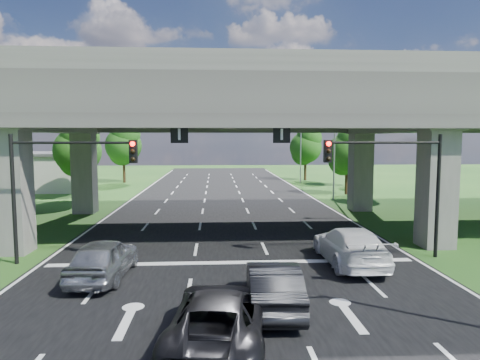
{
  "coord_description": "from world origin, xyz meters",
  "views": [
    {
      "loc": [
        -0.76,
        -15.95,
        5.74
      ],
      "look_at": [
        0.7,
        9.32,
        3.35
      ],
      "focal_mm": 32.0,
      "sensor_mm": 36.0,
      "label": 1
    }
  ],
  "objects": [
    {
      "name": "road",
      "position": [
        0.0,
        10.0,
        0.01
      ],
      "size": [
        18.0,
        120.0,
        0.03
      ],
      "primitive_type": "cube",
      "color": "black",
      "rests_on": "ground"
    },
    {
      "name": "signal_left",
      "position": [
        -7.82,
        3.94,
        4.19
      ],
      "size": [
        5.76,
        0.54,
        6.0
      ],
      "color": "black",
      "rests_on": "ground"
    },
    {
      "name": "streetlight_far",
      "position": [
        10.1,
        24.0,
        5.85
      ],
      "size": [
        3.38,
        0.25,
        10.0
      ],
      "color": "gray",
      "rests_on": "ground"
    },
    {
      "name": "overpass",
      "position": [
        0.0,
        12.0,
        7.92
      ],
      "size": [
        80.0,
        15.0,
        10.0
      ],
      "color": "#32302E",
      "rests_on": "ground"
    },
    {
      "name": "tree_left_near",
      "position": [
        -13.95,
        26.0,
        4.82
      ],
      "size": [
        4.5,
        4.5,
        7.8
      ],
      "color": "black",
      "rests_on": "ground"
    },
    {
      "name": "tree_left_mid",
      "position": [
        -16.95,
        34.0,
        4.17
      ],
      "size": [
        3.91,
        3.9,
        6.76
      ],
      "color": "black",
      "rests_on": "ground"
    },
    {
      "name": "streetlight_beyond",
      "position": [
        10.1,
        40.0,
        5.85
      ],
      "size": [
        3.38,
        0.25,
        10.0
      ],
      "color": "gray",
      "rests_on": "ground"
    },
    {
      "name": "tree_right_far",
      "position": [
        12.05,
        44.0,
        4.82
      ],
      "size": [
        4.5,
        4.5,
        7.8
      ],
      "color": "black",
      "rests_on": "ground"
    },
    {
      "name": "signal_right",
      "position": [
        7.82,
        3.94,
        4.19
      ],
      "size": [
        5.76,
        0.54,
        6.0
      ],
      "color": "black",
      "rests_on": "ground"
    },
    {
      "name": "tree_right_near",
      "position": [
        13.05,
        28.0,
        4.5
      ],
      "size": [
        4.2,
        4.2,
        7.28
      ],
      "color": "black",
      "rests_on": "ground"
    },
    {
      "name": "car_dark",
      "position": [
        1.16,
        -1.95,
        0.83
      ],
      "size": [
        1.88,
        4.9,
        1.59
      ],
      "primitive_type": "imported",
      "rotation": [
        0.0,
        0.0,
        3.1
      ],
      "color": "black",
      "rests_on": "road"
    },
    {
      "name": "ground",
      "position": [
        0.0,
        0.0,
        0.0
      ],
      "size": [
        160.0,
        160.0,
        0.0
      ],
      "primitive_type": "plane",
      "color": "#1C4817",
      "rests_on": "ground"
    },
    {
      "name": "car_trailing",
      "position": [
        -0.68,
        -4.43,
        0.81
      ],
      "size": [
        3.22,
        5.85,
        1.55
      ],
      "primitive_type": "imported",
      "rotation": [
        0.0,
        0.0,
        3.02
      ],
      "color": "black",
      "rests_on": "road"
    },
    {
      "name": "car_silver",
      "position": [
        -5.38,
        1.55,
        0.87
      ],
      "size": [
        2.25,
        5.01,
        1.67
      ],
      "primitive_type": "imported",
      "rotation": [
        0.0,
        0.0,
        3.08
      ],
      "color": "#9EA0A6",
      "rests_on": "road"
    },
    {
      "name": "car_white",
      "position": [
        5.4,
        3.0,
        0.88
      ],
      "size": [
        2.38,
        5.83,
        1.69
      ],
      "primitive_type": "imported",
      "rotation": [
        0.0,
        0.0,
        3.14
      ],
      "color": "silver",
      "rests_on": "road"
    },
    {
      "name": "tree_left_far",
      "position": [
        -12.95,
        42.0,
        5.14
      ],
      "size": [
        4.8,
        4.8,
        8.32
      ],
      "color": "black",
      "rests_on": "ground"
    },
    {
      "name": "tree_right_mid",
      "position": [
        16.05,
        36.0,
        4.17
      ],
      "size": [
        3.91,
        3.9,
        6.76
      ],
      "color": "black",
      "rests_on": "ground"
    }
  ]
}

